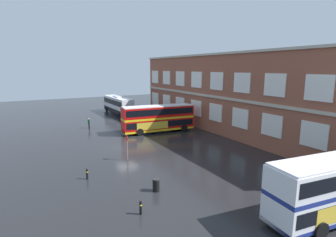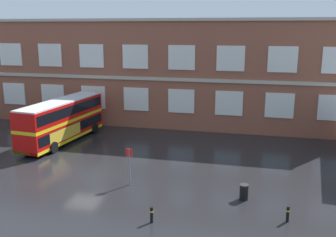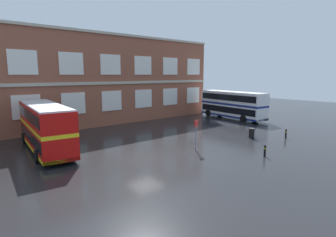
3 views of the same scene
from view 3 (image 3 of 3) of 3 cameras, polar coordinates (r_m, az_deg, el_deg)
The scene contains 8 objects.
ground_plane at distance 23.87m, azimuth -7.67°, elevation -6.86°, with size 120.00×120.00×0.00m, color black.
brick_terminal_building at distance 37.33m, azimuth -21.81°, elevation 7.33°, with size 45.45×8.19×11.83m.
double_decker_near at distance 25.73m, azimuth -24.48°, elevation -1.52°, with size 3.74×11.21×4.07m.
double_decker_middle at distance 41.92m, azimuth 13.40°, elevation 2.91°, with size 3.85×11.22×4.07m.
bus_stand_flag at distance 23.58m, azimuth 5.92°, elevation -2.92°, with size 0.44×0.10×2.70m.
station_litter_bin at distance 29.73m, azimuth 17.22°, elevation -2.95°, with size 0.60×0.60×1.03m.
safety_bollard_west at distance 30.84m, azimuth 23.60°, elevation -2.94°, with size 0.19×0.19×0.95m.
safety_bollard_east at distance 23.42m, azimuth 19.74°, elevation -6.39°, with size 0.19×0.19×0.95m.
Camera 3 is at (-12.47, -17.26, 6.58)m, focal length 28.91 mm.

